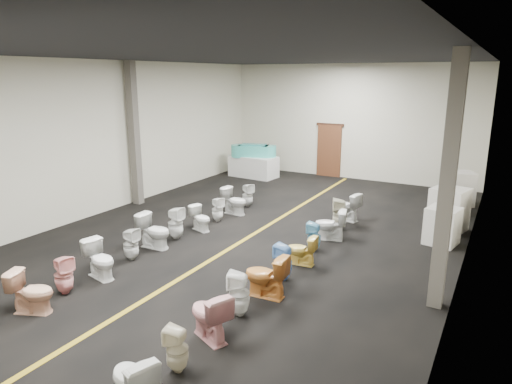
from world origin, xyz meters
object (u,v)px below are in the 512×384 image
Objects in this scene: toilet_right_6 at (284,262)px; display_table at (254,166)px; toilet_left_8 at (201,218)px; toilet_left_11 at (248,195)px; appliance_crate_a at (442,226)px; appliance_crate_c at (456,201)px; toilet_left_7 at (176,223)px; toilet_right_5 at (266,276)px; toilet_left_6 at (154,231)px; toilet_right_11 at (346,206)px; toilet_left_2 at (32,292)px; bathtub at (254,151)px; toilet_right_1 at (133,381)px; toilet_left_4 at (100,260)px; toilet_right_2 at (177,350)px; toilet_left_9 at (218,209)px; toilet_left_10 at (235,201)px; toilet_right_3 at (209,315)px; toilet_left_5 at (131,244)px; toilet_right_10 at (340,214)px; toilet_right_7 at (302,250)px; toilet_right_9 at (330,225)px; toilet_right_8 at (314,237)px; toilet_right_4 at (239,294)px; appliance_crate_b at (449,209)px; toilet_left_3 at (64,275)px; appliance_crate_d at (460,188)px.

display_table is at bearing -144.63° from toilet_right_6.
toilet_left_8 is 2.57m from toilet_left_11.
appliance_crate_a reaches higher than display_table.
toilet_left_7 reaches higher than appliance_crate_c.
toilet_left_7 is at bearing -118.93° from toilet_right_5.
toilet_left_6 is 1.02× the size of toilet_right_11.
toilet_left_11 is (-0.04, 7.59, -0.01)m from toilet_left_2.
toilet_right_1 is at bearing -83.40° from bathtub.
toilet_right_2 is (3.33, -1.68, -0.05)m from toilet_left_4.
toilet_left_9 is at bearing -158.70° from toilet_left_11.
bathtub is 2.33× the size of toilet_left_2.
toilet_right_11 is (3.12, 1.03, 0.01)m from toilet_left_10.
toilet_left_5 is at bearing -93.57° from toilet_right_3.
display_table reaches higher than toilet_left_6.
toilet_right_6 reaches higher than toilet_left_9.
toilet_left_11 is at bearing -5.10° from toilet_left_5.
toilet_right_10 is (3.40, 4.33, 0.05)m from toilet_left_5.
toilet_right_7 is 1.80m from toilet_right_9.
toilet_right_8 is at bearing -117.98° from appliance_crate_c.
toilet_right_4 is at bearing -159.47° from toilet_right_1.
toilet_left_10 is 0.85m from toilet_left_11.
appliance_crate_a is 0.79× the size of appliance_crate_b.
toilet_right_8 is at bearing -20.08° from toilet_right_9.
toilet_left_10 reaches higher than toilet_left_5.
toilet_right_2 is (3.38, -0.83, -0.04)m from toilet_left_3.
display_table is at bearing 8.22° from toilet_left_5.
toilet_left_3 is 1.02× the size of toilet_left_11.
toilet_left_7 is 4.73m from toilet_right_3.
appliance_crate_b reaches higher than toilet_left_11.
toilet_left_2 is 1.00× the size of toilet_right_1.
toilet_right_3 reaches higher than toilet_right_4.
appliance_crate_d is 10.41m from toilet_left_5.
toilet_left_8 is 1.72m from toilet_left_10.
display_table is 2.28× the size of toilet_left_6.
toilet_left_9 is at bearing -138.02° from appliance_crate_d.
appliance_crate_d reaches higher than toilet_right_7.
toilet_right_4 is (3.22, -3.34, 0.07)m from toilet_left_8.
toilet_right_1 reaches higher than toilet_right_2.
appliance_crate_b is 2.71m from toilet_right_11.
toilet_right_11 is (-0.17, 5.26, -0.01)m from toilet_right_5.
toilet_left_11 is 5.41m from toilet_right_6.
toilet_left_8 is at bearing -107.82° from toilet_right_7.
appliance_crate_d reaches higher than toilet_right_11.
toilet_left_2 is 1.04× the size of toilet_left_5.
appliance_crate_d is 1.60× the size of toilet_right_7.
appliance_crate_c is 6.64m from toilet_left_10.
toilet_left_4 reaches higher than toilet_right_6.
appliance_crate_c is at bearing -47.53° from toilet_left_7.
toilet_left_11 is at bearing -173.53° from appliance_crate_b.
toilet_left_4 is at bearing -176.86° from toilet_left_5.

